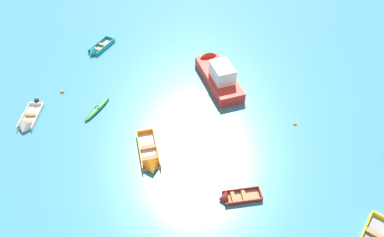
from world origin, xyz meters
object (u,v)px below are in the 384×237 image
(rowboat_turquoise_midfield_left, at_px, (97,50))
(mooring_buoy_outer_edge, at_px, (62,92))
(rowboat_white_outer_left, at_px, (27,123))
(kayak_green_back_row_center, at_px, (97,109))
(rowboat_maroon_back_row_right, at_px, (231,198))
(motor_launch_red_cluster_outer, at_px, (217,73))
(mooring_buoy_midfield, at_px, (295,124))
(rowboat_orange_center, at_px, (150,160))

(rowboat_turquoise_midfield_left, bearing_deg, mooring_buoy_outer_edge, -104.65)
(rowboat_white_outer_left, relative_size, rowboat_turquoise_midfield_left, 1.00)
(kayak_green_back_row_center, height_order, rowboat_maroon_back_row_right, rowboat_maroon_back_row_right)
(rowboat_maroon_back_row_right, xyz_separation_m, rowboat_turquoise_midfield_left, (-12.56, 16.45, 0.03))
(motor_launch_red_cluster_outer, xyz_separation_m, mooring_buoy_midfield, (6.15, -5.44, -0.74))
(rowboat_orange_center, bearing_deg, mooring_buoy_midfield, 20.96)
(rowboat_white_outer_left, height_order, rowboat_maroon_back_row_right, rowboat_white_outer_left)
(kayak_green_back_row_center, height_order, mooring_buoy_outer_edge, kayak_green_back_row_center)
(rowboat_turquoise_midfield_left, bearing_deg, mooring_buoy_midfield, -27.73)
(kayak_green_back_row_center, xyz_separation_m, rowboat_maroon_back_row_right, (10.65, -8.11, 0.00))
(rowboat_maroon_back_row_right, distance_m, mooring_buoy_outer_edge, 17.49)
(motor_launch_red_cluster_outer, height_order, mooring_buoy_midfield, motor_launch_red_cluster_outer)
(rowboat_maroon_back_row_right, relative_size, rowboat_turquoise_midfield_left, 0.85)
(rowboat_orange_center, height_order, motor_launch_red_cluster_outer, motor_launch_red_cluster_outer)
(rowboat_white_outer_left, height_order, rowboat_orange_center, rowboat_orange_center)
(motor_launch_red_cluster_outer, relative_size, mooring_buoy_midfield, 25.62)
(rowboat_orange_center, distance_m, mooring_buoy_outer_edge, 11.27)
(rowboat_white_outer_left, relative_size, rowboat_maroon_back_row_right, 1.18)
(kayak_green_back_row_center, relative_size, rowboat_maroon_back_row_right, 1.06)
(rowboat_maroon_back_row_right, distance_m, rowboat_turquoise_midfield_left, 20.70)
(motor_launch_red_cluster_outer, distance_m, rowboat_turquoise_midfield_left, 12.38)
(rowboat_maroon_back_row_right, xyz_separation_m, mooring_buoy_midfield, (5.30, 7.06, -0.15))
(motor_launch_red_cluster_outer, xyz_separation_m, mooring_buoy_outer_edge, (-13.34, -2.28, -0.74))
(rowboat_white_outer_left, bearing_deg, rowboat_turquoise_midfield_left, 72.69)
(rowboat_white_outer_left, xyz_separation_m, motor_launch_red_cluster_outer, (14.91, 6.29, 0.57))
(rowboat_white_outer_left, bearing_deg, motor_launch_red_cluster_outer, 22.87)
(kayak_green_back_row_center, distance_m, mooring_buoy_outer_edge, 4.12)
(rowboat_maroon_back_row_right, relative_size, mooring_buoy_outer_edge, 8.08)
(mooring_buoy_midfield, bearing_deg, kayak_green_back_row_center, 176.23)
(mooring_buoy_outer_edge, bearing_deg, rowboat_maroon_back_row_right, -35.77)
(kayak_green_back_row_center, distance_m, rowboat_turquoise_midfield_left, 8.55)
(rowboat_white_outer_left, height_order, rowboat_turquoise_midfield_left, rowboat_white_outer_left)
(rowboat_turquoise_midfield_left, bearing_deg, kayak_green_back_row_center, -77.08)
(rowboat_orange_center, relative_size, kayak_green_back_row_center, 1.36)
(rowboat_white_outer_left, xyz_separation_m, rowboat_turquoise_midfield_left, (3.19, 10.24, 0.01))
(motor_launch_red_cluster_outer, bearing_deg, rowboat_white_outer_left, -157.13)
(rowboat_orange_center, distance_m, mooring_buoy_midfield, 11.73)
(motor_launch_red_cluster_outer, bearing_deg, kayak_green_back_row_center, -155.90)
(rowboat_turquoise_midfield_left, xyz_separation_m, mooring_buoy_outer_edge, (-1.63, -6.23, -0.18))
(rowboat_white_outer_left, bearing_deg, mooring_buoy_midfield, 2.32)
(rowboat_maroon_back_row_right, bearing_deg, rowboat_turquoise_midfield_left, 127.36)
(rowboat_orange_center, xyz_separation_m, mooring_buoy_outer_edge, (-8.54, 7.35, -0.22))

